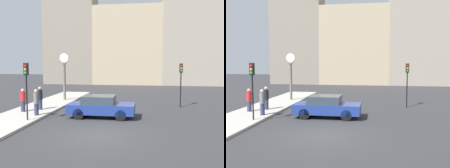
# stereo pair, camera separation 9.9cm
# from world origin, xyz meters

# --- Properties ---
(ground_plane) EXTENTS (120.00, 120.00, 0.00)m
(ground_plane) POSITION_xyz_m (0.00, 0.00, 0.00)
(ground_plane) COLOR #2D2D30
(sidewalk_corner) EXTENTS (3.35, 18.66, 0.15)m
(sidewalk_corner) POSITION_xyz_m (-6.03, 7.33, 0.08)
(sidewalk_corner) COLOR #A39E93
(sidewalk_corner) RESTS_ON ground_plane
(building_row) EXTENTS (30.61, 5.00, 16.44)m
(building_row) POSITION_xyz_m (0.06, 30.38, 7.65)
(building_row) COLOR gray
(building_row) RESTS_ON ground_plane
(sedan_car) EXTENTS (4.48, 1.87, 1.49)m
(sedan_car) POSITION_xyz_m (-0.59, 4.01, 0.76)
(sedan_car) COLOR navy
(sedan_car) RESTS_ON ground_plane
(traffic_light_near) EXTENTS (0.26, 0.24, 3.55)m
(traffic_light_near) POSITION_xyz_m (-4.88, 1.99, 2.70)
(traffic_light_near) COLOR black
(traffic_light_near) RESTS_ON sidewalk_corner
(traffic_light_far) EXTENTS (0.26, 0.24, 3.64)m
(traffic_light_far) POSITION_xyz_m (5.21, 8.71, 2.61)
(traffic_light_far) COLOR black
(traffic_light_far) RESTS_ON ground_plane
(street_clock) EXTENTS (0.94, 0.31, 4.47)m
(street_clock) POSITION_xyz_m (-5.39, 10.43, 2.55)
(street_clock) COLOR #666056
(street_clock) RESTS_ON sidewalk_corner
(pedestrian_black_jacket) EXTENTS (0.37, 0.37, 1.74)m
(pedestrian_black_jacket) POSITION_xyz_m (-5.55, 5.33, 1.03)
(pedestrian_black_jacket) COLOR #2D334C
(pedestrian_black_jacket) RESTS_ON sidewalk_corner
(pedestrian_red_top) EXTENTS (0.38, 0.38, 1.67)m
(pedestrian_red_top) POSITION_xyz_m (-6.46, 4.44, 0.98)
(pedestrian_red_top) COLOR #2D334C
(pedestrian_red_top) RESTS_ON sidewalk_corner
(pedestrian_grey_jacket) EXTENTS (0.35, 0.35, 1.77)m
(pedestrian_grey_jacket) POSITION_xyz_m (-4.94, 3.39, 1.05)
(pedestrian_grey_jacket) COLOR #2D334C
(pedestrian_grey_jacket) RESTS_ON sidewalk_corner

